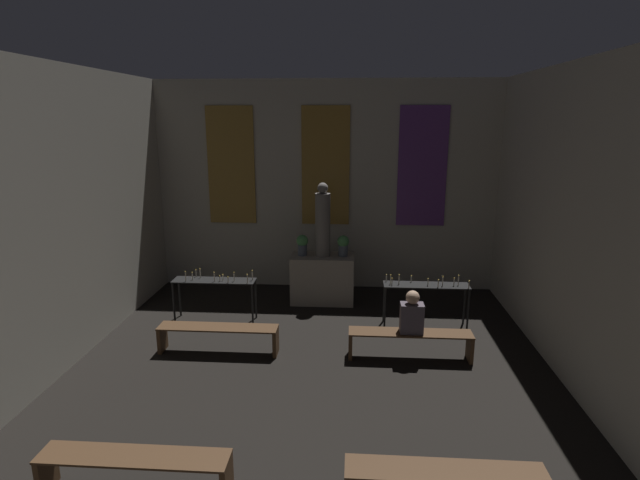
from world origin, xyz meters
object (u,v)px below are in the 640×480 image
(statue, at_px, (323,222))
(altar, at_px, (323,278))
(candle_rack_right, at_px, (426,290))
(pew_back_left, at_px, (218,333))
(flower_vase_left, at_px, (302,244))
(pew_second_left, at_px, (134,466))
(pew_back_right, at_px, (410,339))
(person_seated, at_px, (412,314))
(candle_rack_left, at_px, (215,285))
(flower_vase_right, at_px, (343,245))

(statue, bearing_deg, altar, -90.00)
(candle_rack_right, relative_size, pew_back_left, 0.79)
(flower_vase_left, xyz_separation_m, candle_rack_right, (2.37, -1.16, -0.52))
(pew_second_left, xyz_separation_m, pew_back_right, (3.09, 3.18, 0.00))
(pew_back_left, xyz_separation_m, person_seated, (3.10, -0.00, 0.43))
(pew_second_left, distance_m, person_seated, 4.46)
(statue, height_order, flower_vase_left, statue)
(statue, bearing_deg, candle_rack_left, -149.21)
(altar, height_order, flower_vase_right, flower_vase_right)
(candle_rack_left, xyz_separation_m, pew_back_left, (0.41, -1.31, -0.37))
(flower_vase_right, distance_m, candle_rack_left, 2.69)
(candle_rack_left, bearing_deg, pew_second_left, -84.83)
(flower_vase_right, bearing_deg, person_seated, -65.23)
(pew_back_left, xyz_separation_m, pew_back_right, (3.09, 0.00, 0.00))
(candle_rack_right, bearing_deg, person_seated, -106.92)
(candle_rack_right, relative_size, pew_back_right, 0.79)
(statue, relative_size, pew_second_left, 0.77)
(flower_vase_right, height_order, candle_rack_right, flower_vase_right)
(statue, distance_m, pew_back_right, 3.21)
(pew_back_right, bearing_deg, candle_rack_left, 159.55)
(statue, height_order, pew_back_right, statue)
(altar, xyz_separation_m, statue, (0.00, 0.00, 1.19))
(altar, height_order, person_seated, person_seated)
(candle_rack_left, bearing_deg, flower_vase_right, 26.13)
(altar, xyz_separation_m, pew_back_right, (1.55, -2.47, -0.16))
(candle_rack_left, bearing_deg, pew_back_right, -20.45)
(pew_back_right, bearing_deg, candle_rack_right, 72.66)
(candle_rack_right, height_order, person_seated, person_seated)
(pew_second_left, bearing_deg, pew_back_right, 45.74)
(altar, height_order, statue, statue)
(flower_vase_left, relative_size, pew_second_left, 0.22)
(statue, bearing_deg, flower_vase_right, -0.00)
(flower_vase_left, distance_m, candle_rack_left, 2.00)
(pew_second_left, xyz_separation_m, person_seated, (3.10, 3.18, 0.43))
(statue, xyz_separation_m, flower_vase_right, (0.42, -0.00, -0.47))
(flower_vase_left, xyz_separation_m, pew_back_left, (-1.13, -2.47, -0.89))
(altar, distance_m, statue, 1.19)
(flower_vase_right, height_order, pew_second_left, flower_vase_right)
(pew_second_left, bearing_deg, candle_rack_left, 95.17)
(candle_rack_left, relative_size, pew_back_right, 0.79)
(pew_back_left, bearing_deg, pew_back_right, 0.00)
(statue, bearing_deg, person_seated, -57.75)
(person_seated, bearing_deg, pew_second_left, -134.36)
(pew_back_right, height_order, person_seated, person_seated)
(flower_vase_right, relative_size, candle_rack_right, 0.28)
(candle_rack_left, xyz_separation_m, person_seated, (3.51, -1.31, 0.06))
(altar, distance_m, flower_vase_left, 0.84)
(flower_vase_right, distance_m, person_seated, 2.76)
(statue, bearing_deg, candle_rack_right, -30.75)
(statue, distance_m, flower_vase_left, 0.63)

